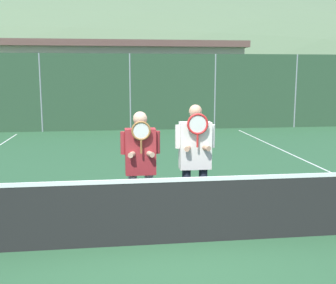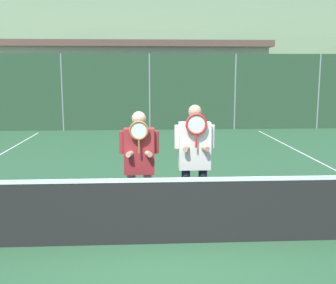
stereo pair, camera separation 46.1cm
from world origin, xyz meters
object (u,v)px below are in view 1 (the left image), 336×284
Objects in this scene: player_leftmost at (141,161)px; car_center at (200,102)px; player_center_left at (195,155)px; car_left_of_center at (88,105)px.

car_center is at bearing 74.77° from player_leftmost.
car_center is (3.75, 13.79, -0.12)m from player_leftmost.
car_left_of_center is (-2.36, 13.30, -0.23)m from player_center_left.
car_left_of_center is at bearing 96.56° from player_leftmost.
player_center_left reaches higher than car_left_of_center.
player_center_left is 0.43× the size of car_left_of_center.
car_center is at bearing 4.41° from car_left_of_center.
car_left_of_center is at bearing 100.08° from player_center_left.
car_left_of_center is at bearing -175.59° from car_center.
player_leftmost is 0.83m from player_center_left.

